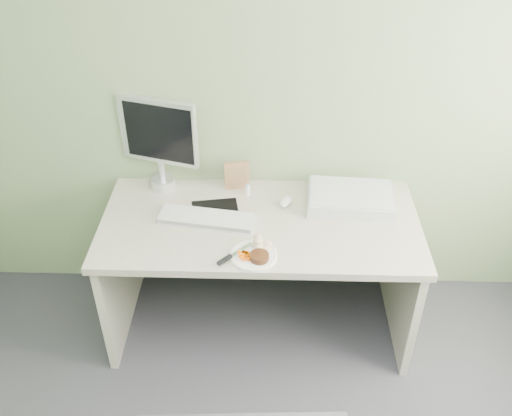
{
  "coord_description": "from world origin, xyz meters",
  "views": [
    {
      "loc": [
        0.04,
        -0.63,
        2.47
      ],
      "look_at": [
        -0.02,
        1.5,
        0.91
      ],
      "focal_mm": 40.0,
      "sensor_mm": 36.0,
      "label": 1
    }
  ],
  "objects_px": {
    "desk": "(260,250)",
    "scanner": "(351,199)",
    "monitor": "(159,139)",
    "plate": "(254,255)"
  },
  "relations": [
    {
      "from": "plate",
      "to": "monitor",
      "type": "xyz_separation_m",
      "value": [
        -0.51,
        0.58,
        0.28
      ]
    },
    {
      "from": "scanner",
      "to": "monitor",
      "type": "bearing_deg",
      "value": 175.46
    },
    {
      "from": "monitor",
      "to": "desk",
      "type": "bearing_deg",
      "value": -13.93
    },
    {
      "from": "desk",
      "to": "scanner",
      "type": "distance_m",
      "value": 0.54
    },
    {
      "from": "desk",
      "to": "scanner",
      "type": "xyz_separation_m",
      "value": [
        0.46,
        0.16,
        0.22
      ]
    },
    {
      "from": "desk",
      "to": "plate",
      "type": "relative_size",
      "value": 7.23
    },
    {
      "from": "scanner",
      "to": "monitor",
      "type": "relative_size",
      "value": 0.87
    },
    {
      "from": "desk",
      "to": "monitor",
      "type": "height_order",
      "value": "monitor"
    },
    {
      "from": "scanner",
      "to": "monitor",
      "type": "height_order",
      "value": "monitor"
    },
    {
      "from": "plate",
      "to": "monitor",
      "type": "height_order",
      "value": "monitor"
    }
  ]
}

